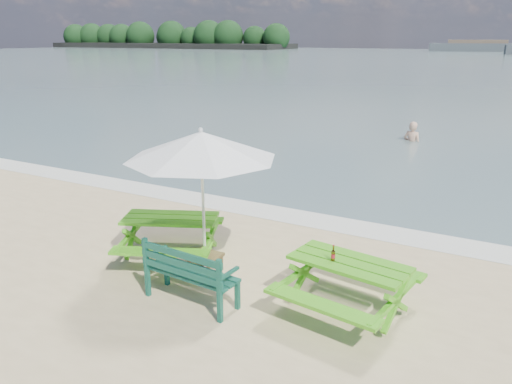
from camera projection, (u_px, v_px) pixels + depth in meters
The scene contains 10 objects.
sea at pixel (506, 62), 78.45m from camera, with size 300.00×300.00×0.00m, color slate.
foam_strip at pixel (297, 217), 11.04m from camera, with size 22.00×0.90×0.01m, color silver.
island_headland at pixel (167, 38), 173.76m from camera, with size 90.00×22.00×7.60m.
picnic_table_left at pixel (171, 238), 8.92m from camera, with size 2.23×2.33×0.78m.
picnic_table_right at pixel (348, 288), 7.16m from camera, with size 1.91×2.07×0.79m.
park_bench at pixel (192, 285), 7.45m from camera, with size 1.52×0.62×0.91m.
side_table at pixel (205, 263), 8.42m from camera, with size 0.49×0.49×0.32m.
patio_umbrella at pixel (201, 145), 7.82m from camera, with size 2.45×2.45×2.42m.
beer_bottle at pixel (333, 255), 7.04m from camera, with size 0.06×0.06×0.23m.
swimmer at pixel (412, 146), 19.18m from camera, with size 0.76×0.57×1.88m.
Camera 1 is at (4.15, -4.95, 3.83)m, focal length 35.00 mm.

